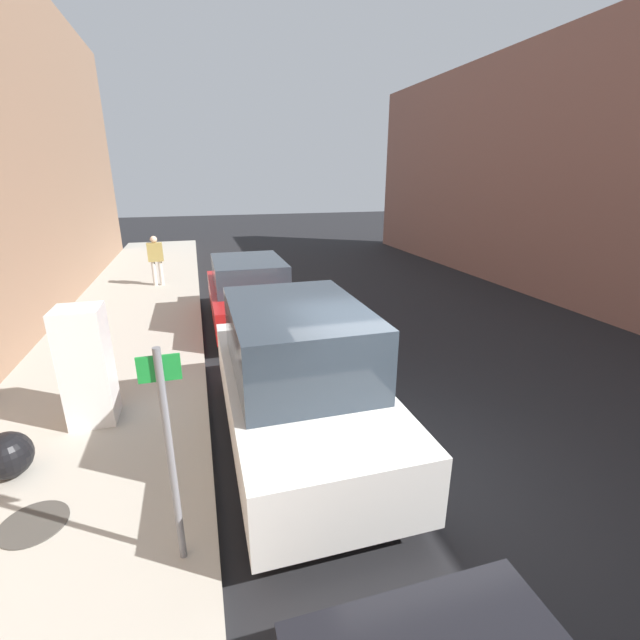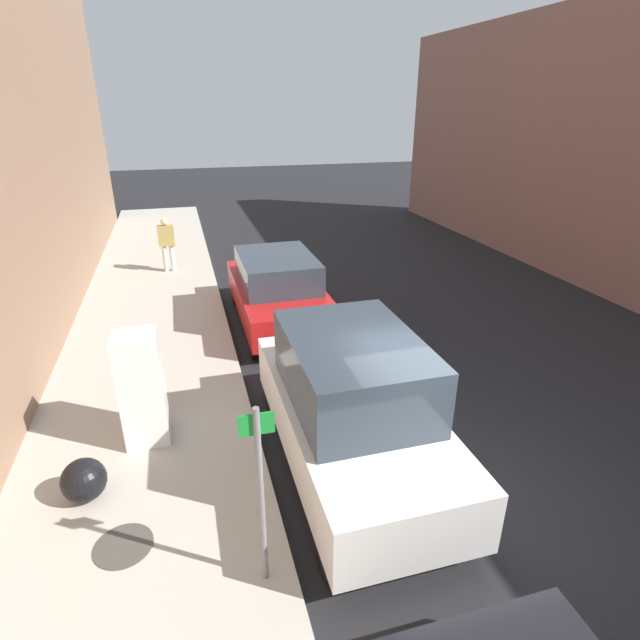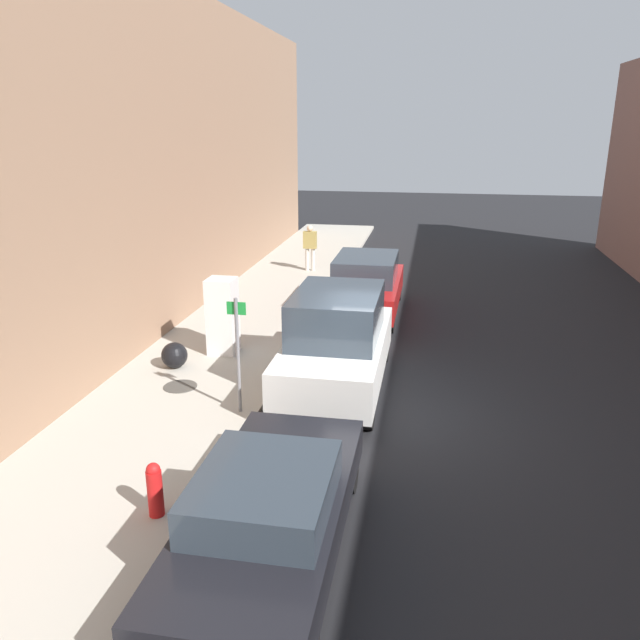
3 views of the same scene
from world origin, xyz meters
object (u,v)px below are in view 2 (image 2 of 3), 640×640
object	(u,v)px
street_sign_post	(260,488)
parked_van_white	(352,405)
trash_bag	(84,480)
parked_suv_red	(278,289)
discarded_refrigerator	(142,389)
pedestrian_walking_far	(167,241)

from	to	relation	value
street_sign_post	parked_van_white	distance (m)	2.39
street_sign_post	parked_van_white	xyz separation A→B (m)	(1.61, 1.74, -0.37)
trash_bag	parked_suv_red	xyz separation A→B (m)	(3.73, 5.37, 0.46)
discarded_refrigerator	street_sign_post	size ratio (longest dim) A/B	0.81
street_sign_post	pedestrian_walking_far	distance (m)	11.92
street_sign_post	pedestrian_walking_far	xyz separation A→B (m)	(-0.98, 11.88, -0.30)
discarded_refrigerator	parked_van_white	world-z (taller)	parked_van_white
discarded_refrigerator	street_sign_post	world-z (taller)	street_sign_post
discarded_refrigerator	parked_van_white	bearing A→B (deg)	-23.70
trash_bag	parked_suv_red	size ratio (longest dim) A/B	0.13
discarded_refrigerator	parked_suv_red	size ratio (longest dim) A/B	0.41
trash_bag	parked_van_white	bearing A→B (deg)	-2.20
discarded_refrigerator	parked_suv_red	distance (m)	5.15
discarded_refrigerator	street_sign_post	distance (m)	3.34
street_sign_post	parked_suv_red	xyz separation A→B (m)	(1.61, 7.25, -0.52)
trash_bag	parked_suv_red	world-z (taller)	parked_suv_red
pedestrian_walking_far	parked_van_white	size ratio (longest dim) A/B	0.37
pedestrian_walking_far	parked_suv_red	bearing A→B (deg)	160.38
pedestrian_walking_far	discarded_refrigerator	bearing A→B (deg)	128.80
street_sign_post	parked_van_white	bearing A→B (deg)	47.20
trash_bag	pedestrian_walking_far	distance (m)	10.09
discarded_refrigerator	trash_bag	world-z (taller)	discarded_refrigerator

